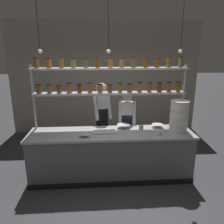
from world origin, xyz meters
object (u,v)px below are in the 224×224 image
prep_bowl_center_back (157,126)px  serving_cup_front (141,128)px  chef_left (102,117)px  prep_bowl_near_left (123,127)px  serving_cup_by_board (159,133)px  cutting_board (105,131)px  chef_center (127,123)px  container_stack (179,116)px  prep_bowl_center_front (85,136)px  spice_shelf_unit (110,82)px

prep_bowl_center_back → serving_cup_front: bearing=-163.8°
chef_left → serving_cup_front: chef_left is taller
chef_left → prep_bowl_near_left: bearing=-67.8°
serving_cup_by_board → prep_bowl_center_back: bearing=78.5°
cutting_board → prep_bowl_center_back: 1.07m
prep_bowl_center_back → serving_cup_by_board: (-0.08, -0.40, 0.01)m
cutting_board → prep_bowl_near_left: size_ratio=1.54×
chef_center → serving_cup_front: 0.53m
chef_center → container_stack: (0.88, -0.64, 0.32)m
prep_bowl_near_left → container_stack: bearing=-14.4°
chef_left → container_stack: size_ratio=2.91×
cutting_board → prep_bowl_center_front: (-0.37, -0.21, 0.01)m
chef_center → serving_cup_by_board: 0.92m
prep_bowl_center_back → serving_cup_front: serving_cup_front is taller
serving_cup_by_board → spice_shelf_unit: bearing=149.3°
spice_shelf_unit → prep_bowl_center_back: (0.95, -0.12, -0.87)m
prep_bowl_near_left → serving_cup_by_board: (0.60, -0.40, 0.01)m
spice_shelf_unit → chef_center: 1.03m
prep_bowl_center_back → serving_cup_by_board: bearing=-101.5°
spice_shelf_unit → chef_center: bearing=34.4°
container_stack → spice_shelf_unit: bearing=163.5°
prep_bowl_center_back → chef_center: bearing=146.0°
spice_shelf_unit → serving_cup_front: spice_shelf_unit is taller
prep_bowl_near_left → prep_bowl_center_front: (-0.74, -0.40, -0.01)m
spice_shelf_unit → prep_bowl_near_left: 0.91m
serving_cup_by_board → chef_left: bearing=138.7°
container_stack → serving_cup_front: bearing=167.0°
prep_bowl_center_back → chef_left: bearing=155.6°
spice_shelf_unit → container_stack: size_ratio=4.94×
chef_center → prep_bowl_near_left: (-0.12, -0.38, 0.05)m
chef_left → cutting_board: size_ratio=4.38×
prep_bowl_near_left → serving_cup_front: serving_cup_front is taller
prep_bowl_center_front → cutting_board: bearing=30.1°
spice_shelf_unit → container_stack: 1.45m
prep_bowl_center_back → serving_cup_front: 0.37m
spice_shelf_unit → prep_bowl_center_back: bearing=-7.1°
container_stack → prep_bowl_center_front: size_ratio=3.32×
cutting_board → prep_bowl_near_left: bearing=26.3°
spice_shelf_unit → prep_bowl_near_left: (0.26, -0.12, -0.86)m
cutting_board → prep_bowl_near_left: (0.37, 0.18, 0.02)m
cutting_board → serving_cup_front: size_ratio=4.51×
chef_left → prep_bowl_center_front: bearing=-127.7°
serving_cup_by_board → serving_cup_front: bearing=132.6°
chef_center → prep_bowl_center_front: size_ratio=8.75×
serving_cup_front → cutting_board: bearing=-173.5°
prep_bowl_center_back → cutting_board: bearing=-170.2°
cutting_board → prep_bowl_center_front: 0.43m
chef_center → chef_left: bearing=175.3°
chef_left → container_stack: (1.42, -0.76, 0.20)m
chef_center → prep_bowl_center_front: 1.16m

